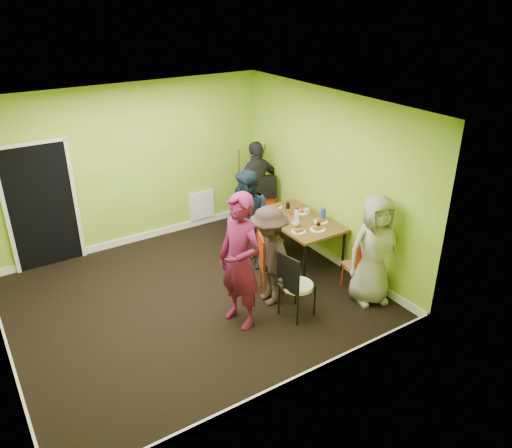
% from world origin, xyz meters
% --- Properties ---
extents(ground, '(5.00, 5.00, 0.00)m').
position_xyz_m(ground, '(0.00, 0.00, 0.00)').
color(ground, black).
rests_on(ground, ground).
extents(room_walls, '(5.04, 4.54, 2.82)m').
position_xyz_m(room_walls, '(-0.02, 0.04, 0.99)').
color(room_walls, '#96AD2C').
rests_on(room_walls, ground).
extents(dining_table, '(0.90, 1.50, 0.75)m').
position_xyz_m(dining_table, '(2.01, 0.12, 0.70)').
color(dining_table, black).
rests_on(dining_table, ground).
extents(chair_left_far, '(0.42, 0.42, 0.92)m').
position_xyz_m(chair_left_far, '(1.45, 0.28, 0.52)').
color(chair_left_far, red).
rests_on(chair_left_far, ground).
extents(chair_left_near, '(0.50, 0.49, 0.92)m').
position_xyz_m(chair_left_near, '(1.05, -0.43, 0.52)').
color(chair_left_near, red).
rests_on(chair_left_near, ground).
extents(chair_back_end, '(0.58, 0.63, 1.07)m').
position_xyz_m(chair_back_end, '(2.17, 1.35, 0.75)').
color(chair_back_end, red).
rests_on(chair_back_end, ground).
extents(chair_front_end, '(0.45, 0.45, 0.89)m').
position_xyz_m(chair_front_end, '(2.18, -1.18, 0.50)').
color(chair_front_end, red).
rests_on(chair_front_end, ground).
extents(chair_bentwood, '(0.46, 0.45, 1.00)m').
position_xyz_m(chair_bentwood, '(0.99, -1.14, 0.55)').
color(chair_bentwood, black).
rests_on(chair_bentwood, ground).
extents(easel, '(0.61, 0.57, 1.52)m').
position_xyz_m(easel, '(2.19, 1.92, 0.75)').
color(easel, brown).
rests_on(easel, ground).
extents(plate_near_left, '(0.24, 0.24, 0.01)m').
position_xyz_m(plate_near_left, '(1.80, 0.58, 0.76)').
color(plate_near_left, white).
rests_on(plate_near_left, dining_table).
extents(plate_near_right, '(0.22, 0.22, 0.01)m').
position_xyz_m(plate_near_right, '(1.73, -0.25, 0.76)').
color(plate_near_right, white).
rests_on(plate_near_right, dining_table).
extents(plate_far_back, '(0.22, 0.22, 0.01)m').
position_xyz_m(plate_far_back, '(1.98, 0.72, 0.76)').
color(plate_far_back, white).
rests_on(plate_far_back, dining_table).
extents(plate_far_front, '(0.24, 0.24, 0.01)m').
position_xyz_m(plate_far_front, '(2.03, -0.35, 0.76)').
color(plate_far_front, white).
rests_on(plate_far_front, dining_table).
extents(plate_wall_back, '(0.27, 0.27, 0.01)m').
position_xyz_m(plate_wall_back, '(2.24, 0.31, 0.76)').
color(plate_wall_back, white).
rests_on(plate_wall_back, dining_table).
extents(plate_wall_front, '(0.23, 0.23, 0.01)m').
position_xyz_m(plate_wall_front, '(2.26, -0.16, 0.76)').
color(plate_wall_front, white).
rests_on(plate_wall_front, dining_table).
extents(thermos, '(0.07, 0.07, 0.20)m').
position_xyz_m(thermos, '(1.96, 0.10, 0.85)').
color(thermos, white).
rests_on(thermos, dining_table).
extents(blue_bottle, '(0.08, 0.08, 0.21)m').
position_xyz_m(blue_bottle, '(2.31, -0.14, 0.86)').
color(blue_bottle, '#1641AB').
rests_on(blue_bottle, dining_table).
extents(orange_bottle, '(0.03, 0.03, 0.07)m').
position_xyz_m(orange_bottle, '(2.01, 0.33, 0.79)').
color(orange_bottle, red).
rests_on(orange_bottle, dining_table).
extents(glass_mid, '(0.06, 0.06, 0.09)m').
position_xyz_m(glass_mid, '(1.80, 0.37, 0.79)').
color(glass_mid, black).
rests_on(glass_mid, dining_table).
extents(glass_back, '(0.07, 0.07, 0.10)m').
position_xyz_m(glass_back, '(2.13, 0.57, 0.80)').
color(glass_back, black).
rests_on(glass_back, dining_table).
extents(glass_front, '(0.06, 0.06, 0.09)m').
position_xyz_m(glass_front, '(2.07, -0.31, 0.80)').
color(glass_front, black).
rests_on(glass_front, dining_table).
extents(cup_a, '(0.13, 0.13, 0.10)m').
position_xyz_m(cup_a, '(1.81, -0.07, 0.80)').
color(cup_a, white).
rests_on(cup_a, dining_table).
extents(cup_b, '(0.10, 0.10, 0.09)m').
position_xyz_m(cup_b, '(2.25, 0.22, 0.80)').
color(cup_b, white).
rests_on(cup_b, dining_table).
extents(person_standing, '(0.60, 0.77, 1.89)m').
position_xyz_m(person_standing, '(0.32, -0.85, 0.94)').
color(person_standing, '#5C0F36').
rests_on(person_standing, ground).
extents(person_left_far, '(0.86, 0.96, 1.64)m').
position_xyz_m(person_left_far, '(1.23, 0.40, 0.82)').
color(person_left_far, '#13212F').
rests_on(person_left_far, ground).
extents(person_left_near, '(0.67, 1.03, 1.49)m').
position_xyz_m(person_left_near, '(0.92, -0.64, 0.75)').
color(person_left_near, '#302220').
rests_on(person_left_near, ground).
extents(person_back_end, '(1.03, 0.51, 1.69)m').
position_xyz_m(person_back_end, '(2.13, 1.55, 0.84)').
color(person_back_end, black).
rests_on(person_back_end, ground).
extents(person_front_end, '(0.91, 0.72, 1.64)m').
position_xyz_m(person_front_end, '(2.19, -1.41, 0.82)').
color(person_front_end, gray).
rests_on(person_front_end, ground).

